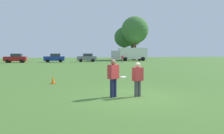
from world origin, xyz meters
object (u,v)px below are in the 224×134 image
at_px(player_defender, 138,78).
at_px(traffic_cone, 53,80).
at_px(box_truck, 130,54).
at_px(bystander_far_jogger, 122,58).
at_px(parked_car_near_right, 87,58).
at_px(parked_car_center, 16,58).
at_px(frisbee, 123,77).
at_px(player_thrower, 113,76).
at_px(parked_car_mid_right, 55,58).

height_order(player_defender, traffic_cone, player_defender).
relative_size(box_truck, bystander_far_jogger, 5.65).
height_order(parked_car_near_right, bystander_far_jogger, parked_car_near_right).
distance_m(parked_car_center, bystander_far_jogger, 21.59).
bearing_deg(traffic_cone, parked_car_near_right, 77.66).
relative_size(player_defender, parked_car_near_right, 0.36).
xyz_separation_m(frisbee, box_truck, (15.15, 40.89, 0.88)).
relative_size(frisbee, parked_car_near_right, 0.06).
height_order(player_thrower, frisbee, player_thrower).
xyz_separation_m(traffic_cone, bystander_far_jogger, (14.16, 29.20, 0.64)).
height_order(traffic_cone, bystander_far_jogger, bystander_far_jogger).
height_order(traffic_cone, parked_car_center, parked_car_center).
height_order(frisbee, parked_car_center, parked_car_center).
bearing_deg(parked_car_mid_right, player_thrower, -86.75).
bearing_deg(parked_car_mid_right, bystander_far_jogger, -15.22).
distance_m(frisbee, traffic_cone, 5.95).
bearing_deg(player_thrower, traffic_cone, 116.39).
bearing_deg(box_truck, player_defender, -109.47).
bearing_deg(traffic_cone, bystander_far_jogger, 64.14).
relative_size(player_thrower, parked_car_near_right, 0.39).
bearing_deg(player_defender, parked_car_near_right, 84.72).
height_order(player_thrower, box_truck, box_truck).
relative_size(frisbee, parked_car_center, 0.06).
xyz_separation_m(player_defender, box_truck, (14.58, 41.25, 0.88)).
bearing_deg(player_thrower, parked_car_mid_right, 93.25).
xyz_separation_m(parked_car_mid_right, box_truck, (17.86, 2.94, 0.83)).
bearing_deg(player_defender, box_truck, 70.53).
bearing_deg(parked_car_near_right, player_defender, -95.28).
relative_size(frisbee, parked_car_mid_right, 0.06).
xyz_separation_m(traffic_cone, box_truck, (18.29, 35.87, 1.52)).
relative_size(parked_car_mid_right, bystander_far_jogger, 2.82).
bearing_deg(parked_car_near_right, box_truck, 13.17).
distance_m(frisbee, parked_car_center, 39.27).
relative_size(traffic_cone, parked_car_near_right, 0.11).
bearing_deg(parked_car_near_right, frisbee, -96.18).
distance_m(parked_car_center, box_truck, 25.59).
relative_size(player_defender, frisbee, 5.72).
bearing_deg(player_defender, frisbee, 148.15).
relative_size(traffic_cone, parked_car_mid_right, 0.11).
bearing_deg(traffic_cone, box_truck, 62.99).
bearing_deg(parked_car_near_right, parked_car_center, -178.38).
xyz_separation_m(frisbee, parked_car_center, (-10.25, 37.91, 0.05)).
bearing_deg(frisbee, parked_car_center, 105.13).
bearing_deg(box_truck, traffic_cone, -117.01).
bearing_deg(box_truck, parked_car_near_right, -166.83).
height_order(parked_car_near_right, box_truck, box_truck).
height_order(parked_car_mid_right, parked_car_near_right, same).
height_order(player_thrower, parked_car_near_right, parked_car_near_right).
bearing_deg(player_thrower, parked_car_near_right, 83.06).
relative_size(parked_car_center, bystander_far_jogger, 2.82).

